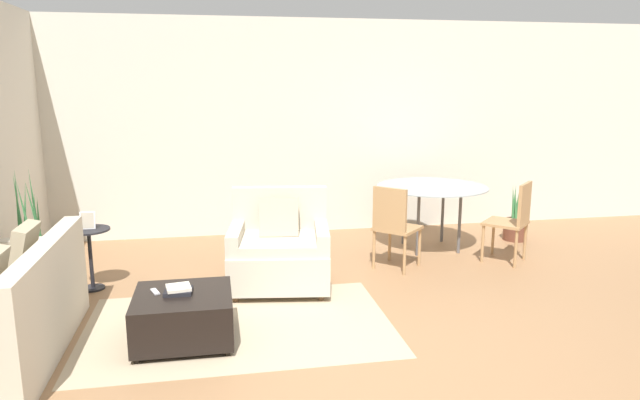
% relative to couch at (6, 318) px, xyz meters
% --- Properties ---
extents(ground_plane, '(20.00, 20.00, 0.00)m').
position_rel_couch_xyz_m(ground_plane, '(2.39, -0.53, -0.30)').
color(ground_plane, '#936B47').
extents(wall_back, '(12.00, 0.06, 2.75)m').
position_rel_couch_xyz_m(wall_back, '(2.39, 3.17, 1.08)').
color(wall_back, beige).
rests_on(wall_back, ground_plane).
extents(area_rug, '(2.48, 1.62, 0.01)m').
position_rel_couch_xyz_m(area_rug, '(1.66, 0.24, -0.29)').
color(area_rug, tan).
rests_on(area_rug, ground_plane).
extents(couch, '(0.84, 1.79, 0.89)m').
position_rel_couch_xyz_m(couch, '(0.00, 0.00, 0.00)').
color(couch, beige).
rests_on(couch, ground_plane).
extents(armchair, '(1.04, 0.94, 0.94)m').
position_rel_couch_xyz_m(armchair, '(2.10, 1.09, 0.06)').
color(armchair, beige).
rests_on(armchair, ground_plane).
extents(ottoman, '(0.73, 0.70, 0.38)m').
position_rel_couch_xyz_m(ottoman, '(1.24, 0.04, -0.09)').
color(ottoman, black).
rests_on(ottoman, ground_plane).
extents(book_stack, '(0.22, 0.21, 0.05)m').
position_rel_couch_xyz_m(book_stack, '(1.21, 0.06, 0.11)').
color(book_stack, black).
rests_on(book_stack, ottoman).
extents(tv_remote_primary, '(0.09, 0.14, 0.01)m').
position_rel_couch_xyz_m(tv_remote_primary, '(1.03, 0.12, 0.09)').
color(tv_remote_primary, '#B7B7BC').
rests_on(tv_remote_primary, ottoman).
extents(potted_plant, '(0.42, 0.42, 1.22)m').
position_rel_couch_xyz_m(potted_plant, '(-0.15, 1.28, -0.03)').
color(potted_plant, brown).
rests_on(potted_plant, ground_plane).
extents(side_table, '(0.39, 0.39, 0.60)m').
position_rel_couch_xyz_m(side_table, '(0.32, 1.35, 0.12)').
color(side_table, black).
rests_on(side_table, ground_plane).
extents(picture_frame, '(0.14, 0.07, 0.17)m').
position_rel_couch_xyz_m(picture_frame, '(0.32, 1.35, 0.38)').
color(picture_frame, silver).
rests_on(picture_frame, side_table).
extents(dining_table, '(1.30, 1.30, 0.76)m').
position_rel_couch_xyz_m(dining_table, '(4.02, 2.07, 0.39)').
color(dining_table, '#99A8AD').
rests_on(dining_table, ground_plane).
extents(dining_chair_near_left, '(0.59, 0.59, 0.90)m').
position_rel_couch_xyz_m(dining_chair_near_left, '(3.34, 1.39, 0.22)').
color(dining_chair_near_left, tan).
rests_on(dining_chair_near_left, ground_plane).
extents(dining_chair_near_right, '(0.59, 0.59, 0.90)m').
position_rel_couch_xyz_m(dining_chair_near_right, '(4.71, 1.39, 0.22)').
color(dining_chair_near_right, tan).
rests_on(dining_chair_near_right, ground_plane).
extents(potted_plant_small, '(0.29, 0.29, 0.71)m').
position_rel_couch_xyz_m(potted_plant_small, '(5.22, 2.23, -0.10)').
color(potted_plant_small, brown).
rests_on(potted_plant_small, ground_plane).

